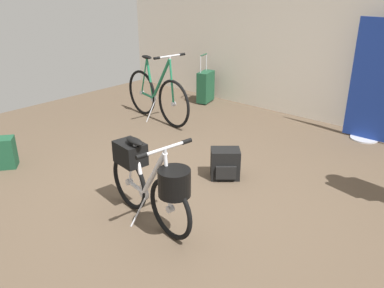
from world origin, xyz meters
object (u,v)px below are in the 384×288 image
at_px(backpack_on_floor, 225,164).
at_px(handbag_on_floor, 4,153).
at_px(display_bike_left, 157,95).
at_px(floor_banner_stand, 373,89).
at_px(rolling_suitcase, 206,86).
at_px(folding_bike_foreground, 151,180).

relative_size(backpack_on_floor, handbag_on_floor, 1.05).
bearing_deg(display_bike_left, floor_banner_stand, 25.94).
height_order(display_bike_left, rolling_suitcase, display_bike_left).
bearing_deg(rolling_suitcase, handbag_on_floor, -91.74).
xyz_separation_m(rolling_suitcase, handbag_on_floor, (-0.11, -3.49, -0.11)).
xyz_separation_m(folding_bike_foreground, display_bike_left, (-1.95, 1.96, -0.04)).
relative_size(folding_bike_foreground, handbag_on_floor, 3.23).
xyz_separation_m(floor_banner_stand, backpack_on_floor, (-0.75, -2.13, -0.54)).
bearing_deg(backpack_on_floor, floor_banner_stand, 70.54).
height_order(folding_bike_foreground, handbag_on_floor, folding_bike_foreground).
height_order(floor_banner_stand, folding_bike_foreground, floor_banner_stand).
bearing_deg(folding_bike_foreground, backpack_on_floor, 92.02).
bearing_deg(handbag_on_floor, display_bike_left, 86.23).
relative_size(display_bike_left, backpack_on_floor, 4.00).
bearing_deg(folding_bike_foreground, rolling_suitcase, 122.16).
bearing_deg(floor_banner_stand, rolling_suitcase, -178.19).
distance_m(display_bike_left, handbag_on_floor, 2.30).
xyz_separation_m(folding_bike_foreground, handbag_on_floor, (-2.10, -0.33, -0.25)).
xyz_separation_m(folding_bike_foreground, rolling_suitcase, (-1.99, 3.16, -0.15)).
bearing_deg(handbag_on_floor, floor_banner_stand, 51.84).
xyz_separation_m(display_bike_left, handbag_on_floor, (-0.15, -2.28, -0.21)).
relative_size(floor_banner_stand, handbag_on_floor, 4.43).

